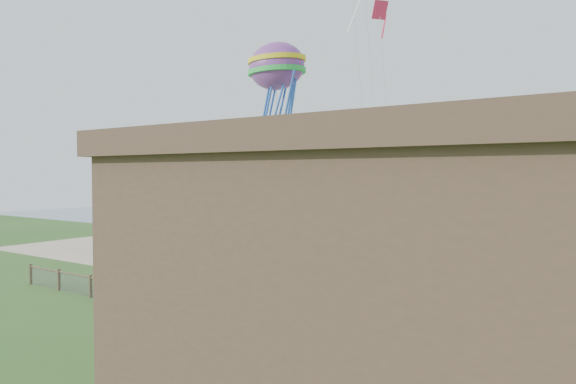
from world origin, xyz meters
TOP-DOWN VIEW (x-y plane):
  - sand_beach at (0.00, 22.00)m, footprint 72.00×20.00m
  - ocean at (0.00, 66.00)m, footprint 160.00×68.00m
  - chainlink_fence at (0.00, 6.00)m, footprint 36.20×0.20m
  - octopus_kite at (-3.32, 11.31)m, footprint 3.95×3.28m
  - kite_red at (-0.29, 17.67)m, footprint 1.81×1.75m

SIDE VIEW (x-z plane):
  - ocean at x=0.00m, z-range -0.01..0.01m
  - sand_beach at x=0.00m, z-range -0.01..0.01m
  - chainlink_fence at x=0.00m, z-range -0.07..1.18m
  - octopus_kite at x=-3.32m, z-range 7.13..14.12m
  - kite_red at x=-0.29m, z-range 15.04..17.09m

